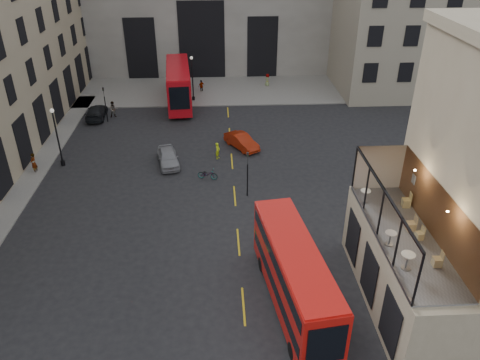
{
  "coord_description": "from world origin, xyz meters",
  "views": [
    {
      "loc": [
        -3.21,
        -19.51,
        19.36
      ],
      "look_at": [
        -1.72,
        9.26,
        3.0
      ],
      "focal_mm": 35.0,
      "sensor_mm": 36.0,
      "label": 1
    }
  ],
  "objects_px": {
    "car_a": "(168,157)",
    "pedestrian_b": "(172,93)",
    "traffic_light_near": "(248,169)",
    "cyclist": "(218,151)",
    "street_lamp_b": "(193,81)",
    "traffic_light_far": "(105,100)",
    "cafe_chair_d": "(406,202)",
    "bicycle": "(208,174)",
    "cafe_table_near": "(407,259)",
    "pedestrian_e": "(34,163)",
    "cafe_chair_b": "(419,235)",
    "pedestrian_c": "(201,86)",
    "cafe_table_far": "(365,194)",
    "car_c": "(96,112)",
    "car_b": "(242,141)",
    "bus_near": "(294,274)",
    "cafe_chair_c": "(411,226)",
    "cafe_table_mid": "(390,237)",
    "pedestrian_a": "(113,109)",
    "bus_far": "(178,83)",
    "street_lamp_a": "(58,141)",
    "cafe_chair_a": "(437,261)",
    "pedestrian_d": "(267,80)"
  },
  "relations": [
    {
      "from": "car_a",
      "to": "cafe_chair_b",
      "type": "distance_m",
      "value": 23.66
    },
    {
      "from": "car_a",
      "to": "pedestrian_b",
      "type": "distance_m",
      "value": 16.93
    },
    {
      "from": "bus_near",
      "to": "bicycle",
      "type": "bearing_deg",
      "value": 108.35
    },
    {
      "from": "cafe_table_far",
      "to": "pedestrian_d",
      "type": "bearing_deg",
      "value": 93.21
    },
    {
      "from": "pedestrian_d",
      "to": "cafe_table_near",
      "type": "xyz_separation_m",
      "value": [
        2.27,
        -41.53,
        4.34
      ]
    },
    {
      "from": "car_b",
      "to": "cyclist",
      "type": "relative_size",
      "value": 2.63
    },
    {
      "from": "bus_near",
      "to": "cafe_table_mid",
      "type": "height_order",
      "value": "cafe_table_mid"
    },
    {
      "from": "traffic_light_near",
      "to": "car_a",
      "type": "bearing_deg",
      "value": 139.51
    },
    {
      "from": "bus_far",
      "to": "street_lamp_a",
      "type": "bearing_deg",
      "value": -121.94
    },
    {
      "from": "cafe_chair_b",
      "to": "cafe_table_near",
      "type": "bearing_deg",
      "value": -124.18
    },
    {
      "from": "bicycle",
      "to": "cafe_table_near",
      "type": "distance_m",
      "value": 20.52
    },
    {
      "from": "car_b",
      "to": "cafe_chair_d",
      "type": "xyz_separation_m",
      "value": [
        8.57,
        -17.91,
        4.2
      ]
    },
    {
      "from": "car_b",
      "to": "cafe_chair_a",
      "type": "xyz_separation_m",
      "value": [
        8.16,
        -23.18,
        4.18
      ]
    },
    {
      "from": "pedestrian_b",
      "to": "cafe_chair_c",
      "type": "relative_size",
      "value": 1.85
    },
    {
      "from": "cafe_table_near",
      "to": "cafe_chair_a",
      "type": "xyz_separation_m",
      "value": [
        1.56,
        0.11,
        -0.31
      ]
    },
    {
      "from": "traffic_light_far",
      "to": "pedestrian_b",
      "type": "xyz_separation_m",
      "value": [
        6.45,
        6.59,
        -1.6
      ]
    },
    {
      "from": "pedestrian_c",
      "to": "cafe_chair_b",
      "type": "xyz_separation_m",
      "value": [
        12.26,
        -37.39,
        4.06
      ]
    },
    {
      "from": "pedestrian_a",
      "to": "cafe_table_mid",
      "type": "relative_size",
      "value": 2.42
    },
    {
      "from": "cafe_chair_c",
      "to": "cafe_chair_d",
      "type": "bearing_deg",
      "value": 75.96
    },
    {
      "from": "pedestrian_c",
      "to": "cafe_table_mid",
      "type": "xyz_separation_m",
      "value": [
        10.55,
        -37.77,
        4.31
      ]
    },
    {
      "from": "street_lamp_b",
      "to": "cafe_chair_b",
      "type": "height_order",
      "value": "cafe_chair_b"
    },
    {
      "from": "car_c",
      "to": "cafe_chair_d",
      "type": "height_order",
      "value": "cafe_chair_d"
    },
    {
      "from": "cafe_chair_a",
      "to": "cafe_chair_d",
      "type": "relative_size",
      "value": 0.92
    },
    {
      "from": "bus_far",
      "to": "cafe_chair_d",
      "type": "distance_m",
      "value": 33.94
    },
    {
      "from": "pedestrian_c",
      "to": "cafe_chair_b",
      "type": "height_order",
      "value": "cafe_chair_b"
    },
    {
      "from": "cyclist",
      "to": "pedestrian_e",
      "type": "xyz_separation_m",
      "value": [
        -15.73,
        -1.88,
        0.13
      ]
    },
    {
      "from": "pedestrian_c",
      "to": "pedestrian_b",
      "type": "bearing_deg",
      "value": -0.25
    },
    {
      "from": "cafe_table_far",
      "to": "traffic_light_near",
      "type": "bearing_deg",
      "value": 126.76
    },
    {
      "from": "pedestrian_a",
      "to": "cafe_table_near",
      "type": "height_order",
      "value": "cafe_table_near"
    },
    {
      "from": "cyclist",
      "to": "bicycle",
      "type": "bearing_deg",
      "value": -172.25
    },
    {
      "from": "traffic_light_far",
      "to": "cafe_chair_d",
      "type": "bearing_deg",
      "value": -48.05
    },
    {
      "from": "car_c",
      "to": "cafe_chair_d",
      "type": "distance_m",
      "value": 35.83
    },
    {
      "from": "car_a",
      "to": "cafe_chair_d",
      "type": "relative_size",
      "value": 4.64
    },
    {
      "from": "traffic_light_far",
      "to": "cafe_chair_c",
      "type": "bearing_deg",
      "value": -51.26
    },
    {
      "from": "car_c",
      "to": "cafe_table_near",
      "type": "height_order",
      "value": "cafe_table_near"
    },
    {
      "from": "car_b",
      "to": "cafe_table_far",
      "type": "bearing_deg",
      "value": -102.54
    },
    {
      "from": "pedestrian_e",
      "to": "cafe_chair_b",
      "type": "height_order",
      "value": "cafe_chair_b"
    },
    {
      "from": "traffic_light_near",
      "to": "traffic_light_far",
      "type": "xyz_separation_m",
      "value": [
        -14.0,
        16.0,
        0.0
      ]
    },
    {
      "from": "cafe_chair_a",
      "to": "pedestrian_a",
      "type": "bearing_deg",
      "value": 124.42
    },
    {
      "from": "traffic_light_near",
      "to": "street_lamp_b",
      "type": "xyz_separation_m",
      "value": [
        -5.0,
        22.0,
        -0.03
      ]
    },
    {
      "from": "traffic_light_far",
      "to": "car_b",
      "type": "height_order",
      "value": "traffic_light_far"
    },
    {
      "from": "cafe_chair_c",
      "to": "pedestrian_a",
      "type": "bearing_deg",
      "value": 126.89
    },
    {
      "from": "bus_near",
      "to": "cafe_chair_c",
      "type": "relative_size",
      "value": 11.61
    },
    {
      "from": "bus_near",
      "to": "bus_far",
      "type": "height_order",
      "value": "bus_far"
    },
    {
      "from": "car_c",
      "to": "cyclist",
      "type": "distance_m",
      "value": 16.79
    },
    {
      "from": "bicycle",
      "to": "pedestrian_e",
      "type": "distance_m",
      "value": 14.97
    },
    {
      "from": "cafe_table_mid",
      "to": "cafe_chair_d",
      "type": "height_order",
      "value": "cafe_chair_d"
    },
    {
      "from": "car_a",
      "to": "pedestrian_a",
      "type": "distance_m",
      "value": 13.44
    },
    {
      "from": "street_lamp_b",
      "to": "bus_near",
      "type": "height_order",
      "value": "street_lamp_b"
    },
    {
      "from": "traffic_light_near",
      "to": "cyclist",
      "type": "bearing_deg",
      "value": 108.86
    }
  ]
}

